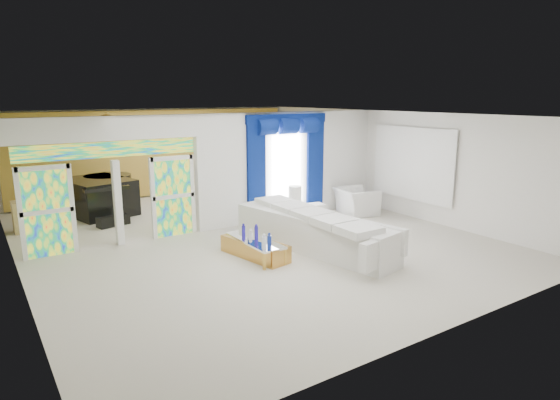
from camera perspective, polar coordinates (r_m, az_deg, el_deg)
floor at (r=12.04m, az=-4.36°, el=-4.26°), size 12.00×12.00×0.00m
dividing_wall at (r=13.66m, az=1.37°, el=4.23°), size 5.70×0.18×3.00m
dividing_header at (r=11.45m, az=-19.81°, el=8.07°), size 4.30×0.18×0.55m
stained_panel_left at (r=11.43m, az=-26.10°, el=-1.24°), size 0.95×0.04×2.00m
stained_panel_right at (r=12.10m, az=-12.67°, el=0.44°), size 0.95×0.04×2.00m
stained_transom at (r=11.49m, az=-19.64°, el=5.71°), size 4.00×0.05×0.35m
window_pane at (r=13.45m, az=0.74°, el=3.88°), size 1.00×0.02×2.30m
blue_drape_left at (r=12.90m, az=-2.86°, el=3.28°), size 0.55×0.10×2.80m
blue_drape_right at (r=14.01m, az=4.20°, el=3.99°), size 0.55×0.10×2.80m
blue_pelmet at (r=13.29m, az=0.83°, el=9.72°), size 2.60×0.12×0.25m
wall_mirror at (r=14.04m, az=15.56°, el=4.20°), size 0.04×2.70×1.90m
gold_curtains at (r=17.05m, az=-14.23°, el=5.50°), size 9.70×0.12×2.90m
white_sofa at (r=10.85m, az=3.94°, el=-3.94°), size 1.68×4.28×0.80m
coffee_table at (r=10.43m, az=-3.03°, el=-5.83°), size 0.88×1.77×0.38m
console_table at (r=13.45m, az=2.82°, el=-1.51°), size 1.30×0.54×0.42m
table_lamp at (r=13.17m, az=1.79°, el=0.42°), size 0.36×0.36×0.58m
armchair at (r=14.26m, az=9.10°, el=-0.15°), size 1.24×1.36×0.76m
grand_piano at (r=15.06m, az=-20.96°, el=0.39°), size 2.01×2.38×1.05m
piano_bench at (r=13.62m, az=-19.32°, el=-2.35°), size 0.89×0.51×0.28m
tv_console at (r=13.88m, az=-28.22°, el=-1.75°), size 0.56×0.51×0.81m
chandelier at (r=13.91m, az=-20.01°, el=8.40°), size 0.60×0.60×0.60m
decanters at (r=10.31m, az=-2.65°, el=-4.35°), size 0.15×1.22×0.28m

